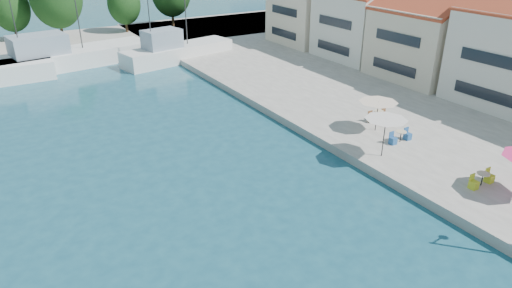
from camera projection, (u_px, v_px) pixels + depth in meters
quay_right at (434, 90)px, 41.65m from camera, size 32.00×92.00×0.60m
quay_far at (25, 49)px, 56.22m from camera, size 90.00×16.00×0.60m
building_04 at (430, 31)px, 42.92m from camera, size 9.00×8.80×9.20m
building_05 at (364, 14)px, 49.79m from camera, size 8.40×8.80×9.70m
building_06 at (313, 2)px, 56.66m from camera, size 9.00×8.80×10.20m
trawler_03 at (63, 58)px, 49.41m from camera, size 18.54×7.28×10.20m
trawler_04 at (176, 52)px, 51.65m from camera, size 13.47×5.73×10.20m
tree_05 at (11, 9)px, 57.92m from camera, size 4.60×4.60×6.81m
tree_07 at (124, 4)px, 62.75m from camera, size 4.47×4.47×6.62m
umbrella_white at (386, 123)px, 27.91m from camera, size 2.65×2.65×2.50m
umbrella_cream at (378, 105)px, 31.77m from camera, size 2.72×2.72×2.15m
cafe_table_01 at (482, 181)px, 25.39m from camera, size 1.82×0.70×0.76m
cafe_table_02 at (400, 138)px, 30.67m from camera, size 1.82×0.70×0.76m
cafe_table_03 at (378, 117)px, 34.17m from camera, size 1.82×0.70×0.76m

